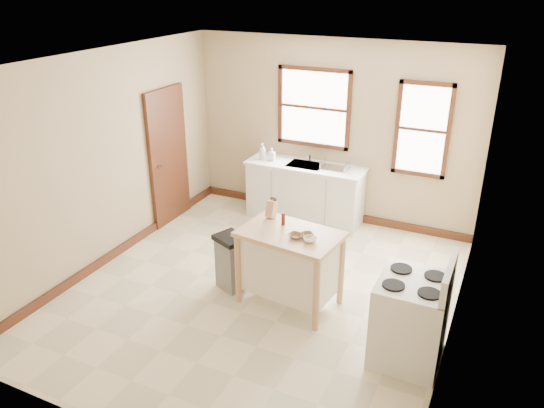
% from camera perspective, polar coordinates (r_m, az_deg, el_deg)
% --- Properties ---
extents(floor, '(5.00, 5.00, 0.00)m').
position_cam_1_polar(floor, '(6.70, -1.27, -9.34)').
color(floor, beige).
rests_on(floor, ground).
extents(ceiling, '(5.00, 5.00, 0.00)m').
position_cam_1_polar(ceiling, '(5.68, -1.53, 15.05)').
color(ceiling, white).
rests_on(ceiling, ground).
extents(wall_back, '(4.50, 0.04, 2.80)m').
position_cam_1_polar(wall_back, '(8.24, 6.46, 7.71)').
color(wall_back, tan).
rests_on(wall_back, ground).
extents(wall_left, '(0.04, 5.00, 2.80)m').
position_cam_1_polar(wall_left, '(7.28, -17.49, 4.57)').
color(wall_left, tan).
rests_on(wall_left, ground).
extents(wall_right, '(0.04, 5.00, 2.80)m').
position_cam_1_polar(wall_right, '(5.51, 20.08, -2.02)').
color(wall_right, tan).
rests_on(wall_right, ground).
extents(window_main, '(1.17, 0.06, 1.22)m').
position_cam_1_polar(window_main, '(8.23, 4.52, 10.29)').
color(window_main, '#3C2110').
rests_on(window_main, wall_back).
extents(window_side, '(0.77, 0.06, 1.37)m').
position_cam_1_polar(window_side, '(7.86, 15.88, 7.67)').
color(window_side, '#3C2110').
rests_on(window_side, wall_back).
extents(door_left, '(0.06, 0.90, 2.10)m').
position_cam_1_polar(door_left, '(8.31, -11.09, 5.02)').
color(door_left, '#3C2110').
rests_on(door_left, ground).
extents(baseboard_back, '(4.50, 0.04, 0.12)m').
position_cam_1_polar(baseboard_back, '(8.68, 5.99, -0.87)').
color(baseboard_back, '#3C2110').
rests_on(baseboard_back, ground).
extents(baseboard_left, '(0.04, 5.00, 0.12)m').
position_cam_1_polar(baseboard_left, '(7.78, -16.13, -4.80)').
color(baseboard_left, '#3C2110').
rests_on(baseboard_left, ground).
extents(sink_counter, '(1.86, 0.62, 0.92)m').
position_cam_1_polar(sink_counter, '(8.38, 3.55, 1.28)').
color(sink_counter, silver).
rests_on(sink_counter, ground).
extents(faucet, '(0.03, 0.03, 0.22)m').
position_cam_1_polar(faucet, '(8.34, 4.12, 5.33)').
color(faucet, silver).
rests_on(faucet, sink_counter).
extents(soap_bottle_a, '(0.11, 0.11, 0.26)m').
position_cam_1_polar(soap_bottle_a, '(8.41, -1.02, 5.69)').
color(soap_bottle_a, '#B2B2B2').
rests_on(soap_bottle_a, sink_counter).
extents(soap_bottle_b, '(0.10, 0.10, 0.20)m').
position_cam_1_polar(soap_bottle_b, '(8.35, -0.01, 5.37)').
color(soap_bottle_b, '#B2B2B2').
rests_on(soap_bottle_b, sink_counter).
extents(dish_rack, '(0.44, 0.35, 0.10)m').
position_cam_1_polar(dish_rack, '(8.06, 6.80, 4.12)').
color(dish_rack, silver).
rests_on(dish_rack, sink_counter).
extents(kitchen_island, '(1.22, 0.86, 0.93)m').
position_cam_1_polar(kitchen_island, '(6.26, 1.90, -6.89)').
color(kitchen_island, tan).
rests_on(kitchen_island, ground).
extents(knife_block, '(0.11, 0.11, 0.20)m').
position_cam_1_polar(knife_block, '(6.36, -0.06, -0.62)').
color(knife_block, tan).
rests_on(knife_block, kitchen_island).
extents(pepper_grinder, '(0.05, 0.05, 0.15)m').
position_cam_1_polar(pepper_grinder, '(6.18, 1.21, -1.63)').
color(pepper_grinder, '#481E13').
rests_on(pepper_grinder, kitchen_island).
extents(bowl_a, '(0.20, 0.20, 0.04)m').
position_cam_1_polar(bowl_a, '(5.92, 2.55, -3.45)').
color(bowl_a, brown).
rests_on(bowl_a, kitchen_island).
extents(bowl_b, '(0.21, 0.21, 0.04)m').
position_cam_1_polar(bowl_b, '(5.95, 3.77, -3.35)').
color(bowl_b, brown).
rests_on(bowl_b, kitchen_island).
extents(bowl_c, '(0.18, 0.18, 0.05)m').
position_cam_1_polar(bowl_c, '(5.84, 4.12, -3.83)').
color(bowl_c, white).
rests_on(bowl_c, kitchen_island).
extents(trash_bin, '(0.46, 0.43, 0.72)m').
position_cam_1_polar(trash_bin, '(6.61, -4.39, -6.24)').
color(trash_bin, slate).
rests_on(trash_bin, ground).
extents(gas_stove, '(0.73, 0.74, 1.18)m').
position_cam_1_polar(gas_stove, '(5.53, 14.75, -10.87)').
color(gas_stove, silver).
rests_on(gas_stove, ground).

